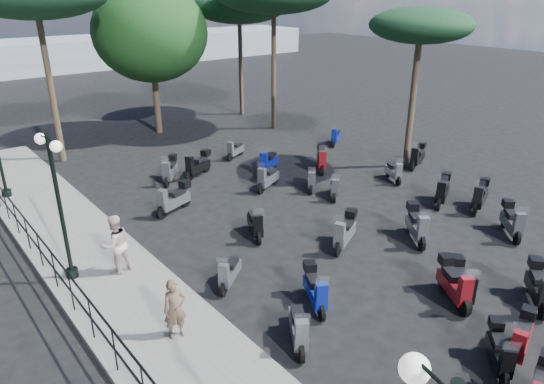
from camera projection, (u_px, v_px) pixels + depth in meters
ground at (345, 251)px, 15.47m from camera, size 120.00×120.00×0.00m
sidewalk at (111, 280)px, 13.80m from camera, size 3.00×30.00×0.15m
railing at (61, 274)px, 12.58m from camera, size 0.04×26.04×1.10m
lamp_post_1 at (58, 199)px, 12.88m from camera, size 0.41×1.25×4.25m
woman at (175, 309)px, 11.19m from camera, size 0.62×0.48×1.50m
pedestrian_far at (115, 244)px, 13.74m from camera, size 0.94×0.78×1.77m
scooter_1 at (500, 352)px, 10.50m from camera, size 1.24×1.11×1.21m
scooter_2 at (299, 329)px, 11.21m from camera, size 1.04×1.40×1.30m
scooter_3 at (229, 273)px, 13.49m from camera, size 1.25×0.96×1.18m
scooter_4 at (255, 225)px, 16.17m from camera, size 0.89×1.51×1.31m
scooter_5 at (170, 171)px, 20.82m from camera, size 1.27×1.39×1.37m
scooter_7 at (454, 284)px, 12.80m from camera, size 1.10×1.52×1.38m
scooter_8 at (315, 290)px, 12.60m from camera, size 0.95×1.49×1.30m
scooter_9 at (345, 232)px, 15.52m from camera, size 1.63×0.97×1.39m
scooter_10 at (174, 199)px, 17.96m from camera, size 1.71×0.81×1.40m
scooter_11 at (198, 165)px, 21.43m from camera, size 1.67×0.90×1.40m
scooter_12 at (521, 339)px, 10.85m from camera, size 1.57×0.69×1.28m
scooter_13 at (539, 287)px, 12.66m from camera, size 1.47×1.19×1.38m
scooter_14 at (462, 284)px, 12.88m from camera, size 1.22×1.30×1.30m
scooter_15 at (417, 226)px, 15.92m from camera, size 1.27×1.52×1.44m
scooter_16 at (268, 179)px, 20.07m from camera, size 1.61×0.87×1.36m
scooter_17 at (235, 150)px, 23.80m from camera, size 1.39×0.79×1.19m
scooter_19 at (512, 222)px, 16.26m from camera, size 1.36×1.32×1.37m
scooter_20 at (442, 191)px, 18.67m from camera, size 1.67×0.98×1.43m
scooter_21 at (334, 188)px, 19.28m from camera, size 1.10×1.12×1.18m
scooter_22 at (322, 160)px, 22.13m from camera, size 1.30×1.45×1.42m
scooter_23 at (268, 163)px, 21.85m from camera, size 1.62×1.01×1.42m
scooter_26 at (480, 196)px, 18.19m from camera, size 1.71×0.83×1.41m
scooter_27 at (418, 156)px, 22.59m from camera, size 1.65×0.83×1.37m
scooter_28 at (394, 172)px, 20.93m from camera, size 0.88×1.37×1.21m
scooter_29 at (336, 137)px, 25.90m from camera, size 1.37×0.94×1.25m
scooter_30 at (312, 180)px, 20.04m from camera, size 1.10×1.12×1.18m
broadleaf_tree at (150, 33)px, 26.16m from camera, size 6.19×6.19×8.18m
pine_1 at (239, 7)px, 29.87m from camera, size 5.90×5.90×7.77m
pine_3 at (421, 26)px, 20.49m from camera, size 4.40×4.40×7.09m
distant_hills at (4, 59)px, 47.05m from camera, size 70.00×8.00×3.00m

